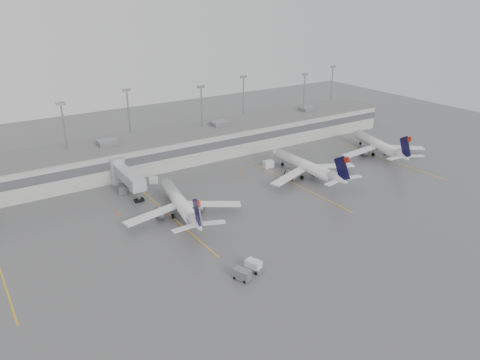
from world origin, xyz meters
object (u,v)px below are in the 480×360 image
jet_far_right (379,145)px  baggage_tug (253,267)px  jet_mid_right (307,166)px  jet_mid_left (181,203)px

jet_far_right → baggage_tug: jet_far_right is taller
jet_mid_right → baggage_tug: 47.66m
jet_mid_right → jet_far_right: 30.45m
jet_mid_left → jet_far_right: 69.01m
jet_far_right → baggage_tug: bearing=-138.5°
jet_mid_right → jet_far_right: bearing=4.5°
jet_mid_left → jet_far_right: (68.86, 4.54, 0.11)m
jet_mid_left → baggage_tug: size_ratio=8.02×
baggage_tug → jet_mid_left: bearing=69.8°
jet_mid_right → baggage_tug: (-37.60, -29.20, -2.32)m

